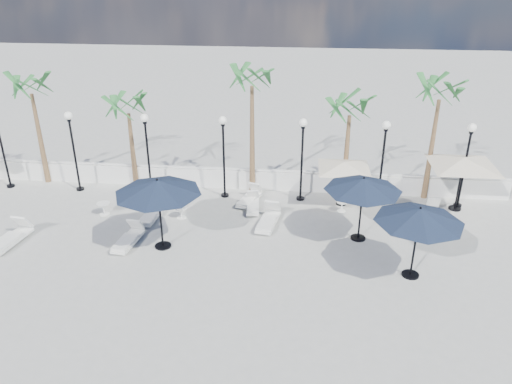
# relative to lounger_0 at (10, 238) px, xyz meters

# --- Properties ---
(ground) EXTENTS (100.00, 100.00, 0.00)m
(ground) POSITION_rel_lounger_0_xyz_m (7.57, -1.41, -0.26)
(ground) COLOR #989893
(ground) RESTS_ON ground
(balustrade) EXTENTS (26.00, 0.30, 1.01)m
(balustrade) POSITION_rel_lounger_0_xyz_m (7.57, 6.09, 0.21)
(balustrade) COLOR silver
(balustrade) RESTS_ON ground
(lamppost_0) EXTENTS (0.36, 0.36, 3.84)m
(lamppost_0) POSITION_rel_lounger_0_xyz_m (-2.93, 5.09, 2.23)
(lamppost_0) COLOR black
(lamppost_0) RESTS_ON ground
(lamppost_1) EXTENTS (0.36, 0.36, 3.84)m
(lamppost_1) POSITION_rel_lounger_0_xyz_m (0.57, 5.09, 2.23)
(lamppost_1) COLOR black
(lamppost_1) RESTS_ON ground
(lamppost_2) EXTENTS (0.36, 0.36, 3.84)m
(lamppost_2) POSITION_rel_lounger_0_xyz_m (4.07, 5.09, 2.23)
(lamppost_2) COLOR black
(lamppost_2) RESTS_ON ground
(lamppost_3) EXTENTS (0.36, 0.36, 3.84)m
(lamppost_3) POSITION_rel_lounger_0_xyz_m (7.57, 5.09, 2.23)
(lamppost_3) COLOR black
(lamppost_3) RESTS_ON ground
(lamppost_4) EXTENTS (0.36, 0.36, 3.84)m
(lamppost_4) POSITION_rel_lounger_0_xyz_m (11.07, 5.09, 2.23)
(lamppost_4) COLOR black
(lamppost_4) RESTS_ON ground
(lamppost_5) EXTENTS (0.36, 0.36, 3.84)m
(lamppost_5) POSITION_rel_lounger_0_xyz_m (14.57, 5.09, 2.23)
(lamppost_5) COLOR black
(lamppost_5) RESTS_ON ground
(lamppost_6) EXTENTS (0.36, 0.36, 3.84)m
(lamppost_6) POSITION_rel_lounger_0_xyz_m (18.07, 5.09, 2.23)
(lamppost_6) COLOR black
(lamppost_6) RESTS_ON ground
(palm_0) EXTENTS (2.60, 2.60, 5.50)m
(palm_0) POSITION_rel_lounger_0_xyz_m (-1.43, 5.89, 4.27)
(palm_0) COLOR brown
(palm_0) RESTS_ON ground
(palm_1) EXTENTS (2.60, 2.60, 4.70)m
(palm_1) POSITION_rel_lounger_0_xyz_m (3.07, 5.89, 3.49)
(palm_1) COLOR brown
(palm_1) RESTS_ON ground
(palm_2) EXTENTS (2.60, 2.60, 6.10)m
(palm_2) POSITION_rel_lounger_0_xyz_m (8.77, 5.89, 4.86)
(palm_2) COLOR brown
(palm_2) RESTS_ON ground
(palm_3) EXTENTS (2.60, 2.60, 4.90)m
(palm_3) POSITION_rel_lounger_0_xyz_m (13.07, 5.89, 3.69)
(palm_3) COLOR brown
(palm_3) RESTS_ON ground
(palm_4) EXTENTS (2.60, 2.60, 5.70)m
(palm_4) POSITION_rel_lounger_0_xyz_m (16.77, 5.89, 4.47)
(palm_4) COLOR brown
(palm_4) RESTS_ON ground
(lounger_0) EXTENTS (0.95, 2.14, 0.77)m
(lounger_0) POSITION_rel_lounger_0_xyz_m (0.00, 0.00, 0.00)
(lounger_0) COLOR white
(lounger_0) RESTS_ON ground
(lounger_1) EXTENTS (0.82, 1.92, 0.70)m
(lounger_1) POSITION_rel_lounger_0_xyz_m (4.54, 0.43, -0.03)
(lounger_1) COLOR white
(lounger_1) RESTS_ON ground
(lounger_2) EXTENTS (0.71, 1.80, 0.66)m
(lounger_2) POSITION_rel_lounger_0_xyz_m (4.82, 2.54, -0.04)
(lounger_2) COLOR white
(lounger_2) RESTS_ON ground
(lounger_3) EXTENTS (1.05, 1.86, 0.67)m
(lounger_3) POSITION_rel_lounger_0_xyz_m (8.78, 4.53, -0.04)
(lounger_3) COLOR white
(lounger_3) RESTS_ON ground
(lounger_4) EXTENTS (1.32, 1.94, 0.70)m
(lounger_4) POSITION_rel_lounger_0_xyz_m (4.36, 4.50, -0.03)
(lounger_4) COLOR white
(lounger_4) RESTS_ON ground
(lounger_5) EXTENTS (0.69, 1.69, 0.62)m
(lounger_5) POSITION_rel_lounger_0_xyz_m (9.01, 3.87, -0.05)
(lounger_5) COLOR white
(lounger_5) RESTS_ON ground
(lounger_6) EXTENTS (0.96, 2.06, 0.74)m
(lounger_6) POSITION_rel_lounger_0_xyz_m (9.80, 2.49, -0.01)
(lounger_6) COLOR white
(lounger_6) RESTS_ON ground
(lounger_7) EXTENTS (0.78, 1.79, 0.65)m
(lounger_7) POSITION_rel_lounger_0_xyz_m (16.73, 3.75, -0.04)
(lounger_7) COLOR white
(lounger_7) RESTS_ON ground
(side_table_0) EXTENTS (0.57, 0.57, 0.55)m
(side_table_0) POSITION_rel_lounger_0_xyz_m (2.68, 2.74, 0.07)
(side_table_0) COLOR white
(side_table_0) RESTS_ON ground
(side_table_1) EXTENTS (0.53, 0.53, 0.51)m
(side_table_1) POSITION_rel_lounger_0_xyz_m (6.07, 2.77, 0.05)
(side_table_1) COLOR white
(side_table_1) RESTS_ON ground
(side_table_2) EXTENTS (0.47, 0.47, 0.46)m
(side_table_2) POSITION_rel_lounger_0_xyz_m (12.89, 4.08, 0.02)
(side_table_2) COLOR white
(side_table_2) RESTS_ON ground
(parasol_navy_left) EXTENTS (3.23, 3.23, 2.85)m
(parasol_navy_left) POSITION_rel_lounger_0_xyz_m (5.91, 0.40, 2.25)
(parasol_navy_left) COLOR black
(parasol_navy_left) RESTS_ON ground
(parasol_navy_mid) EXTENTS (2.96, 2.96, 2.66)m
(parasol_navy_mid) POSITION_rel_lounger_0_xyz_m (13.41, 1.76, 2.07)
(parasol_navy_mid) COLOR black
(parasol_navy_mid) RESTS_ON ground
(parasol_navy_right) EXTENTS (3.00, 3.00, 2.69)m
(parasol_navy_right) POSITION_rel_lounger_0_xyz_m (15.02, -0.62, 2.10)
(parasol_navy_right) COLOR black
(parasol_navy_right) RESTS_ON ground
(parasol_cream_sq_a) EXTENTS (5.33, 5.33, 2.62)m
(parasol_cream_sq_a) POSITION_rel_lounger_0_xyz_m (17.88, 4.79, 2.16)
(parasol_cream_sq_a) COLOR black
(parasol_cream_sq_a) RESTS_ON ground
(parasol_cream_sq_b) EXTENTS (4.41, 4.41, 2.21)m
(parasol_cream_sq_b) POSITION_rel_lounger_0_xyz_m (12.91, 4.79, 1.78)
(parasol_cream_sq_b) COLOR black
(parasol_cream_sq_b) RESTS_ON ground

